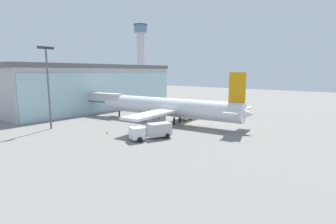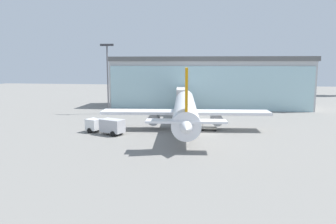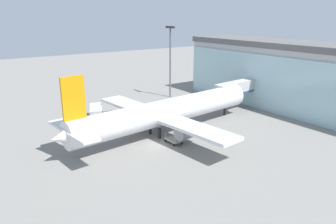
% 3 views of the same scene
% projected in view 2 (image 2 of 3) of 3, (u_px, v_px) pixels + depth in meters
% --- Properties ---
extents(ground, '(240.00, 240.00, 0.00)m').
position_uv_depth(ground, '(203.00, 133.00, 56.85)').
color(ground, gray).
extents(terminal_building, '(53.82, 12.95, 13.69)m').
position_uv_depth(terminal_building, '(209.00, 82.00, 89.45)').
color(terminal_building, '#B0B0B0').
rests_on(terminal_building, ground).
extents(jet_bridge, '(3.67, 12.86, 5.99)m').
position_uv_depth(jet_bridge, '(181.00, 93.00, 80.64)').
color(jet_bridge, beige).
rests_on(jet_bridge, ground).
extents(apron_light_mast, '(3.20, 0.40, 16.47)m').
position_uv_depth(apron_light_mast, '(108.00, 72.00, 77.22)').
color(apron_light_mast, '#59595E').
rests_on(apron_light_mast, ground).
extents(airplane, '(30.65, 39.04, 11.49)m').
position_uv_depth(airplane, '(185.00, 109.00, 60.58)').
color(airplane, silver).
rests_on(airplane, ground).
extents(catering_truck, '(7.59, 4.80, 2.65)m').
position_uv_depth(catering_truck, '(106.00, 125.00, 56.23)').
color(catering_truck, silver).
rests_on(catering_truck, ground).
extents(baggage_cart, '(2.85, 1.68, 1.50)m').
position_uv_depth(baggage_cart, '(209.00, 128.00, 58.93)').
color(baggage_cart, '#9E998C').
rests_on(baggage_cart, ground).
extents(safety_cone_nose, '(0.36, 0.36, 0.55)m').
position_uv_depth(safety_cone_nose, '(180.00, 134.00, 55.01)').
color(safety_cone_nose, orange).
rests_on(safety_cone_nose, ground).
extents(safety_cone_wingtip, '(0.36, 0.36, 0.55)m').
position_uv_depth(safety_cone_wingtip, '(109.00, 122.00, 65.76)').
color(safety_cone_wingtip, orange).
rests_on(safety_cone_wingtip, ground).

